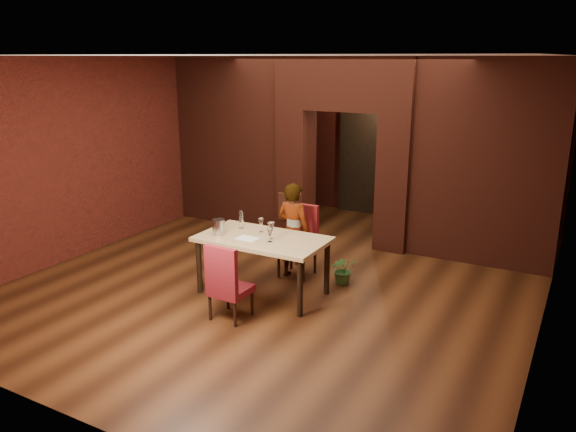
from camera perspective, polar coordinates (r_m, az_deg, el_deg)
name	(u,v)px	position (r m, az deg, el deg)	size (l,w,h in m)	color
floor	(289,275)	(8.53, 0.12, -6.06)	(8.00, 8.00, 0.00)	#412310
ceiling	(289,56)	(7.91, 0.13, 15.98)	(7.00, 8.00, 0.04)	silver
wall_back	(383,138)	(11.69, 9.67, 7.86)	(7.00, 0.04, 3.20)	maroon
wall_front	(59,254)	(5.05, -22.24, -3.64)	(7.00, 0.04, 3.20)	maroon
wall_left	(111,152)	(10.19, -17.52, 6.19)	(0.04, 8.00, 3.20)	maroon
wall_right	(557,201)	(7.12, 25.67, 1.43)	(0.04, 8.00, 3.20)	maroon
pillar_left	(296,172)	(10.32, 0.82, 4.50)	(0.55, 0.55, 2.30)	maroon
pillar_right	(396,183)	(9.60, 10.91, 3.34)	(0.55, 0.55, 2.30)	maroon
lintel	(346,84)	(9.72, 5.95, 13.23)	(2.45, 0.55, 0.90)	maroon
wing_wall_left	(232,142)	(10.97, -5.75, 7.49)	(2.27, 0.35, 3.20)	maroon
wing_wall_right	(486,164)	(9.19, 19.47, 5.04)	(2.27, 0.35, 3.20)	maroon
vent_panel	(288,207)	(10.21, 0.03, 0.91)	(0.40, 0.03, 0.50)	#A65130
rear_door	(363,163)	(11.85, 7.62, 5.36)	(0.90, 0.08, 2.10)	black
rear_door_frame	(362,163)	(11.82, 7.55, 5.33)	(1.02, 0.04, 2.22)	black
dining_table	(263,265)	(7.78, -2.57, -5.04)	(1.75, 0.98, 0.82)	tan
chair_far	(297,242)	(8.36, 0.94, -2.63)	(0.48, 0.48, 1.07)	maroon
chair_near	(231,281)	(7.07, -5.85, -6.56)	(0.45, 0.45, 1.00)	maroon
person_seated	(293,231)	(8.23, 0.55, -1.52)	(0.53, 0.35, 1.45)	silver
wine_glass_a	(261,225)	(7.84, -2.75, -0.94)	(0.08, 0.08, 0.20)	white
wine_glass_b	(271,231)	(7.53, -1.72, -1.51)	(0.09, 0.09, 0.23)	white
wine_glass_c	(270,235)	(7.43, -1.85, -1.96)	(0.07, 0.07, 0.18)	white
tasting_sheet	(247,238)	(7.60, -4.16, -2.29)	(0.29, 0.21, 0.00)	white
wine_bucket	(219,227)	(7.78, -7.05, -1.11)	(0.17, 0.17, 0.21)	#ABABB1
water_bottle	(241,219)	(8.03, -4.78, -0.32)	(0.06, 0.06, 0.26)	white
potted_plant	(344,269)	(8.21, 5.67, -5.42)	(0.39, 0.34, 0.43)	#316029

